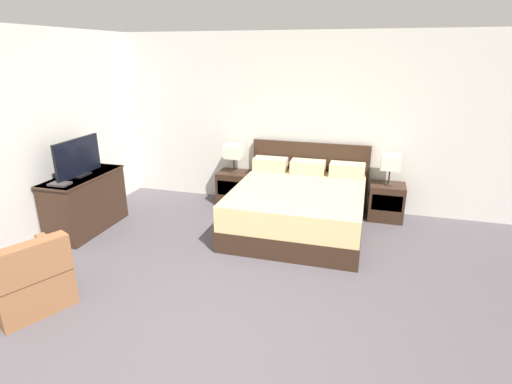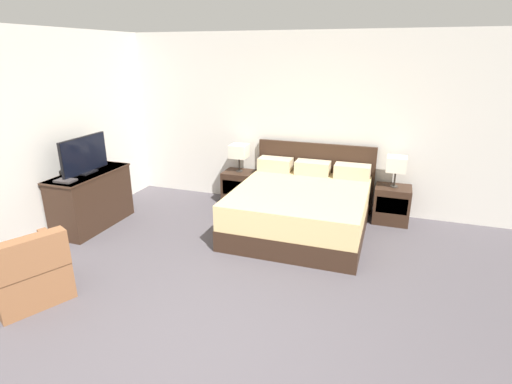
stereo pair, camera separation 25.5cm
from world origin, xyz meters
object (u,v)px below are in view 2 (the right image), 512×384
(tv, at_px, (84,156))
(nightstand_left, at_px, (240,187))
(nightstand_right, at_px, (392,204))
(table_lamp_right, at_px, (397,164))
(bed, at_px, (301,207))
(dresser, at_px, (91,199))
(book_red_cover, at_px, (65,181))
(table_lamp_left, at_px, (239,151))
(armchair_by_window, at_px, (27,274))

(tv, bearing_deg, nightstand_left, 43.36)
(nightstand_right, bearing_deg, table_lamp_right, 90.00)
(bed, distance_m, nightstand_right, 1.39)
(dresser, relative_size, book_red_cover, 4.92)
(dresser, xyz_separation_m, tv, (0.00, -0.02, 0.63))
(dresser, xyz_separation_m, book_red_cover, (0.02, -0.43, 0.40))
(bed, bearing_deg, dresser, -163.50)
(bed, height_order, nightstand_left, bed)
(table_lamp_left, relative_size, dresser, 0.37)
(nightstand_right, bearing_deg, bed, -149.71)
(bed, bearing_deg, nightstand_right, 30.29)
(tv, height_order, book_red_cover, tv)
(nightstand_left, relative_size, table_lamp_left, 1.21)
(bed, height_order, nightstand_right, bed)
(table_lamp_left, xyz_separation_m, dresser, (-1.66, -1.55, -0.47))
(dresser, relative_size, armchair_by_window, 1.33)
(bed, distance_m, table_lamp_right, 1.50)
(tv, bearing_deg, book_red_cover, -87.70)
(tv, height_order, armchair_by_window, tv)
(bed, relative_size, table_lamp_left, 4.38)
(dresser, height_order, tv, tv)
(nightstand_left, distance_m, tv, 2.41)
(nightstand_right, xyz_separation_m, book_red_cover, (-4.05, -1.98, 0.54))
(table_lamp_left, bearing_deg, table_lamp_right, 0.00)
(bed, bearing_deg, nightstand_left, 149.71)
(bed, xyz_separation_m, table_lamp_left, (-1.20, 0.70, 0.55))
(book_red_cover, bearing_deg, tv, 92.30)
(bed, distance_m, armchair_by_window, 3.39)
(bed, distance_m, table_lamp_left, 1.50)
(book_red_cover, distance_m, armchair_by_window, 1.53)
(table_lamp_left, height_order, book_red_cover, table_lamp_left)
(nightstand_left, distance_m, armchair_by_window, 3.42)
(nightstand_right, xyz_separation_m, armchair_by_window, (-3.41, -3.27, 0.01))
(nightstand_left, xyz_separation_m, book_red_cover, (-1.65, -1.98, 0.54))
(armchair_by_window, bearing_deg, nightstand_right, 43.79)
(nightstand_left, xyz_separation_m, dresser, (-1.66, -1.55, 0.14))
(armchair_by_window, bearing_deg, book_red_cover, 116.22)
(bed, bearing_deg, armchair_by_window, -130.70)
(nightstand_right, height_order, book_red_cover, book_red_cover)
(table_lamp_right, distance_m, armchair_by_window, 4.77)
(nightstand_left, relative_size, dresser, 0.45)
(nightstand_right, bearing_deg, table_lamp_left, 179.97)
(armchair_by_window, bearing_deg, table_lamp_right, 43.81)
(nightstand_left, xyz_separation_m, nightstand_right, (2.40, 0.00, 0.00))
(bed, relative_size, dresser, 1.62)
(tv, relative_size, armchair_by_window, 0.92)
(dresser, distance_m, armchair_by_window, 1.85)
(nightstand_left, relative_size, table_lamp_right, 1.21)
(bed, xyz_separation_m, nightstand_right, (1.20, 0.70, -0.06))
(table_lamp_left, distance_m, tv, 2.29)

